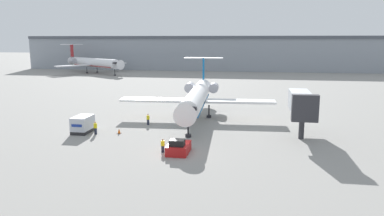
{
  "coord_description": "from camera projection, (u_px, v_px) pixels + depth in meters",
  "views": [
    {
      "loc": [
        8.38,
        -40.25,
        12.85
      ],
      "look_at": [
        0.0,
        9.26,
        3.61
      ],
      "focal_mm": 35.0,
      "sensor_mm": 36.0,
      "label": 1
    }
  ],
  "objects": [
    {
      "name": "ground_plane",
      "position": [
        179.0,
        153.0,
        42.73
      ],
      "size": [
        600.0,
        600.0,
        0.0
      ],
      "primitive_type": "plane",
      "color": "gray"
    },
    {
      "name": "terminal_building",
      "position": [
        236.0,
        53.0,
        157.8
      ],
      "size": [
        180.0,
        16.8,
        14.23
      ],
      "color": "#8C939E",
      "rests_on": "ground"
    },
    {
      "name": "airplane_main",
      "position": [
        197.0,
        97.0,
        60.97
      ],
      "size": [
        25.5,
        29.86,
        9.36
      ],
      "color": "white",
      "rests_on": "ground"
    },
    {
      "name": "pushback_tug",
      "position": [
        179.0,
        147.0,
        42.78
      ],
      "size": [
        2.37,
        3.78,
        1.8
      ],
      "color": "#B21919",
      "rests_on": "ground"
    },
    {
      "name": "luggage_cart",
      "position": [
        83.0,
        124.0,
        52.18
      ],
      "size": [
        2.12,
        3.61,
        2.32
      ],
      "color": "#232326",
      "rests_on": "ground"
    },
    {
      "name": "worker_near_tug",
      "position": [
        163.0,
        145.0,
        42.98
      ],
      "size": [
        0.4,
        0.24,
        1.63
      ],
      "color": "#232838",
      "rests_on": "ground"
    },
    {
      "name": "worker_by_wing",
      "position": [
        148.0,
        119.0,
        56.84
      ],
      "size": [
        0.4,
        0.24,
        1.73
      ],
      "color": "#232838",
      "rests_on": "ground"
    },
    {
      "name": "worker_on_apron",
      "position": [
        95.0,
        128.0,
        51.16
      ],
      "size": [
        0.4,
        0.26,
        1.83
      ],
      "color": "#232838",
      "rests_on": "ground"
    },
    {
      "name": "traffic_cone_left",
      "position": [
        119.0,
        131.0,
        51.73
      ],
      "size": [
        0.55,
        0.55,
        0.73
      ],
      "color": "black",
      "rests_on": "ground"
    },
    {
      "name": "airplane_parked_far_left",
      "position": [
        93.0,
        63.0,
        143.76
      ],
      "size": [
        32.43,
        26.2,
        10.86
      ],
      "color": "white",
      "rests_on": "ground"
    },
    {
      "name": "jet_bridge",
      "position": [
        301.0,
        103.0,
        49.89
      ],
      "size": [
        3.2,
        9.66,
        6.19
      ],
      "color": "#2D2D33",
      "rests_on": "ground"
    }
  ]
}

